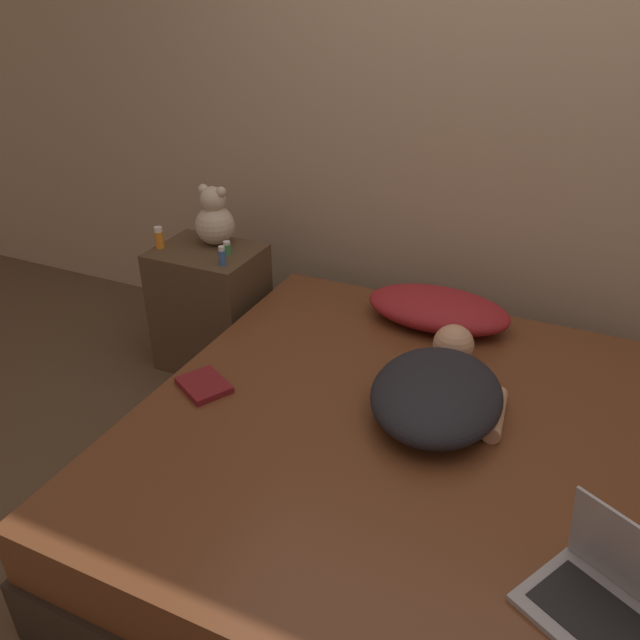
# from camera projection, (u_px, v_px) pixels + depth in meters

# --- Properties ---
(ground_plane) EXTENTS (12.00, 12.00, 0.00)m
(ground_plane) POSITION_uv_depth(u_px,v_px,m) (397.00, 520.00, 2.30)
(ground_plane) COLOR brown
(wall_back) EXTENTS (8.00, 0.06, 2.60)m
(wall_back) POSITION_uv_depth(u_px,v_px,m) (507.00, 99.00, 2.62)
(wall_back) COLOR tan
(wall_back) RESTS_ON ground_plane
(bed) EXTENTS (1.79, 1.85, 0.45)m
(bed) POSITION_uv_depth(u_px,v_px,m) (401.00, 475.00, 2.19)
(bed) COLOR #2D2319
(bed) RESTS_ON ground_plane
(nightstand) EXTENTS (0.49, 0.39, 0.62)m
(nightstand) POSITION_uv_depth(u_px,v_px,m) (211.00, 308.00, 3.09)
(nightstand) COLOR brown
(nightstand) RESTS_ON ground_plane
(pillow) EXTENTS (0.61, 0.35, 0.14)m
(pillow) POSITION_uv_depth(u_px,v_px,m) (438.00, 309.00, 2.64)
(pillow) COLOR maroon
(pillow) RESTS_ON bed
(person_lying) EXTENTS (0.48, 0.71, 0.16)m
(person_lying) POSITION_uv_depth(u_px,v_px,m) (439.00, 390.00, 2.11)
(person_lying) COLOR black
(person_lying) RESTS_ON bed
(laptop) EXTENTS (0.38, 0.36, 0.25)m
(laptop) POSITION_uv_depth(u_px,v_px,m) (605.00, 593.00, 1.44)
(laptop) COLOR #9E9EA3
(laptop) RESTS_ON bed
(teddy_bear) EXTENTS (0.19, 0.19, 0.29)m
(teddy_bear) POSITION_uv_depth(u_px,v_px,m) (215.00, 219.00, 2.95)
(teddy_bear) COLOR beige
(teddy_bear) RESTS_ON nightstand
(bottle_blue) EXTENTS (0.03, 0.03, 0.09)m
(bottle_blue) POSITION_uv_depth(u_px,v_px,m) (222.00, 256.00, 2.77)
(bottle_blue) COLOR #3866B2
(bottle_blue) RESTS_ON nightstand
(bottle_orange) EXTENTS (0.04, 0.04, 0.10)m
(bottle_orange) POSITION_uv_depth(u_px,v_px,m) (159.00, 238.00, 2.94)
(bottle_orange) COLOR orange
(bottle_orange) RESTS_ON nightstand
(bottle_green) EXTENTS (0.04, 0.04, 0.06)m
(bottle_green) POSITION_uv_depth(u_px,v_px,m) (227.00, 248.00, 2.88)
(bottle_green) COLOR #3D8E4C
(bottle_green) RESTS_ON nightstand
(book) EXTENTS (0.23, 0.22, 0.02)m
(book) POSITION_uv_depth(u_px,v_px,m) (204.00, 385.00, 2.25)
(book) COLOR maroon
(book) RESTS_ON bed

